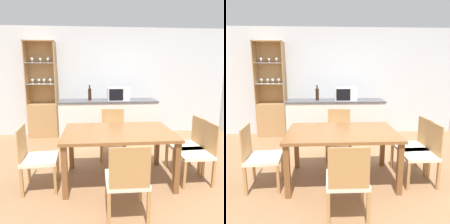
{
  "view_description": "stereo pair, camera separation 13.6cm",
  "coord_description": "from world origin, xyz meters",
  "views": [
    {
      "loc": [
        -0.77,
        -2.75,
        1.59
      ],
      "look_at": [
        -0.44,
        1.06,
        0.83
      ],
      "focal_mm": 35.0,
      "sensor_mm": 36.0,
      "label": 1
    },
    {
      "loc": [
        -0.64,
        -2.75,
        1.59
      ],
      "look_at": [
        -0.44,
        1.06,
        0.83
      ],
      "focal_mm": 35.0,
      "sensor_mm": 36.0,
      "label": 2
    }
  ],
  "objects": [
    {
      "name": "ground_plane",
      "position": [
        0.0,
        0.0,
        0.0
      ],
      "size": [
        18.0,
        18.0,
        0.0
      ],
      "primitive_type": "plane",
      "color": "#936B47"
    },
    {
      "name": "wall_back",
      "position": [
        0.0,
        2.63,
        1.27
      ],
      "size": [
        6.8,
        0.06,
        2.55
      ],
      "color": "silver",
      "rests_on": "ground_plane"
    },
    {
      "name": "kitchen_counter",
      "position": [
        -0.45,
        1.92,
        0.46
      ],
      "size": [
        2.09,
        0.59,
        0.93
      ],
      "color": "silver",
      "rests_on": "ground_plane"
    },
    {
      "name": "display_cabinet",
      "position": [
        -1.94,
        2.44,
        0.62
      ],
      "size": [
        0.67,
        0.35,
        2.2
      ],
      "color": "tan",
      "rests_on": "ground_plane"
    },
    {
      "name": "dining_table",
      "position": [
        -0.43,
        0.19,
        0.65
      ],
      "size": [
        1.53,
        0.99,
        0.73
      ],
      "color": "brown",
      "rests_on": "ground_plane"
    },
    {
      "name": "dining_chair_head_near",
      "position": [
        -0.43,
        -0.64,
        0.43
      ],
      "size": [
        0.45,
        0.45,
        0.86
      ],
      "rotation": [
        0.0,
        0.0,
        -0.01
      ],
      "color": "beige",
      "rests_on": "ground_plane"
    },
    {
      "name": "dining_chair_head_far",
      "position": [
        -0.42,
        1.03,
        0.43
      ],
      "size": [
        0.48,
        0.48,
        0.86
      ],
      "rotation": [
        0.0,
        0.0,
        3.06
      ],
      "color": "beige",
      "rests_on": "ground_plane"
    },
    {
      "name": "dining_chair_side_right_near",
      "position": [
        0.68,
        0.04,
        0.43
      ],
      "size": [
        0.45,
        0.45,
        0.86
      ],
      "rotation": [
        0.0,
        0.0,
        1.56
      ],
      "color": "beige",
      "rests_on": "ground_plane"
    },
    {
      "name": "dining_chair_side_left_near",
      "position": [
        -1.53,
        0.04,
        0.43
      ],
      "size": [
        0.47,
        0.47,
        0.86
      ],
      "rotation": [
        0.0,
        0.0,
        -1.5
      ],
      "color": "beige",
      "rests_on": "ground_plane"
    },
    {
      "name": "dining_chair_side_right_far",
      "position": [
        0.68,
        0.34,
        0.43
      ],
      "size": [
        0.47,
        0.47,
        0.86
      ],
      "rotation": [
        0.0,
        0.0,
        1.62
      ],
      "color": "beige",
      "rests_on": "ground_plane"
    },
    {
      "name": "microwave",
      "position": [
        -0.23,
        1.9,
        1.06
      ],
      "size": [
        0.46,
        0.37,
        0.28
      ],
      "color": "silver",
      "rests_on": "kitchen_counter"
    },
    {
      "name": "wine_bottle",
      "position": [
        -0.84,
        1.92,
        1.06
      ],
      "size": [
        0.07,
        0.07,
        0.33
      ],
      "color": "black",
      "rests_on": "kitchen_counter"
    }
  ]
}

